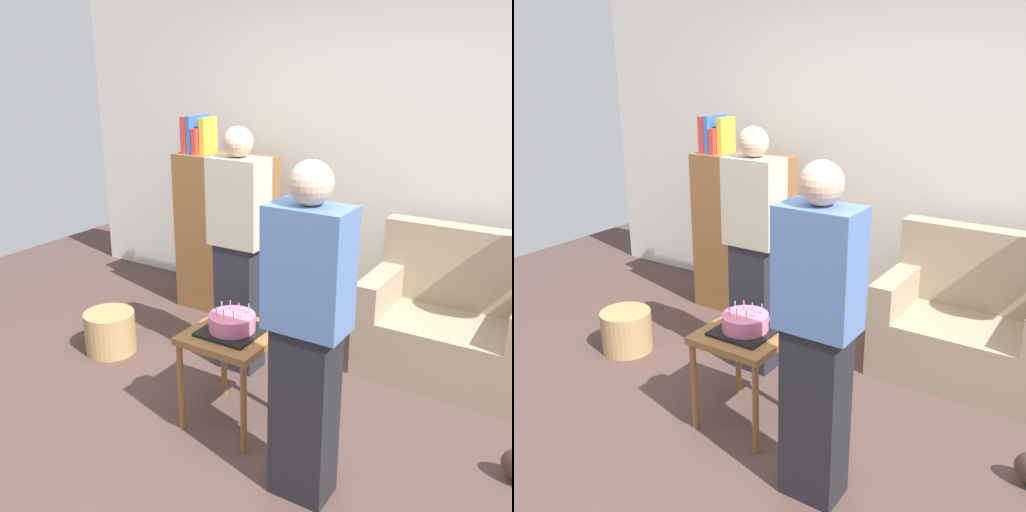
# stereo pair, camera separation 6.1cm
# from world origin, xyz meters

# --- Properties ---
(ground_plane) EXTENTS (8.00, 8.00, 0.00)m
(ground_plane) POSITION_xyz_m (0.00, 0.00, 0.00)
(ground_plane) COLOR #4C3833
(wall_back) EXTENTS (6.00, 0.10, 2.70)m
(wall_back) POSITION_xyz_m (0.00, 2.05, 1.35)
(wall_back) COLOR silver
(wall_back) RESTS_ON ground_plane
(couch) EXTENTS (1.10, 0.70, 0.96)m
(couch) POSITION_xyz_m (0.68, 1.49, 0.34)
(couch) COLOR gray
(couch) RESTS_ON ground_plane
(bookshelf) EXTENTS (0.80, 0.36, 1.59)m
(bookshelf) POSITION_xyz_m (-1.19, 1.56, 0.67)
(bookshelf) COLOR brown
(bookshelf) RESTS_ON ground_plane
(side_table) EXTENTS (0.48, 0.48, 0.58)m
(side_table) POSITION_xyz_m (-0.22, 0.23, 0.49)
(side_table) COLOR brown
(side_table) RESTS_ON ground_plane
(birthday_cake) EXTENTS (0.32, 0.32, 0.17)m
(birthday_cake) POSITION_xyz_m (-0.22, 0.23, 0.63)
(birthday_cake) COLOR black
(birthday_cake) RESTS_ON side_table
(person_blowing_candles) EXTENTS (0.36, 0.22, 1.63)m
(person_blowing_candles) POSITION_xyz_m (-0.55, 0.80, 0.83)
(person_blowing_candles) COLOR #23232D
(person_blowing_candles) RESTS_ON ground_plane
(person_holding_cake) EXTENTS (0.36, 0.22, 1.63)m
(person_holding_cake) POSITION_xyz_m (0.39, -0.07, 0.83)
(person_holding_cake) COLOR black
(person_holding_cake) RESTS_ON ground_plane
(wicker_basket) EXTENTS (0.36, 0.36, 0.30)m
(wicker_basket) POSITION_xyz_m (-1.46, 0.47, 0.15)
(wicker_basket) COLOR #A88451
(wicker_basket) RESTS_ON ground_plane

